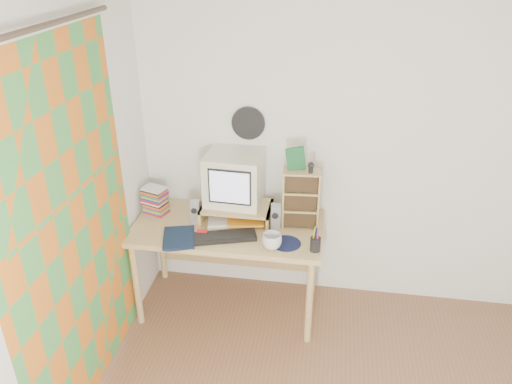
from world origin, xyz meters
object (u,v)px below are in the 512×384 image
(desk, at_px, (230,237))
(cd_rack, at_px, (301,199))
(crt_monitor, at_px, (234,179))
(diary, at_px, (163,237))
(dvd_stack, at_px, (155,199))
(keyboard, at_px, (225,237))
(mug, at_px, (272,241))

(desk, distance_m, cd_rack, 0.63)
(crt_monitor, relative_size, diary, 1.51)
(desk, bearing_deg, dvd_stack, 175.61)
(crt_monitor, bearing_deg, diary, -132.79)
(keyboard, xyz_separation_m, dvd_stack, (-0.61, 0.28, 0.11))
(crt_monitor, distance_m, keyboard, 0.44)
(crt_monitor, xyz_separation_m, keyboard, (-0.00, -0.32, -0.30))
(crt_monitor, bearing_deg, dvd_stack, -172.91)
(dvd_stack, xyz_separation_m, cd_rack, (1.11, -0.01, 0.10))
(desk, xyz_separation_m, mug, (0.36, -0.30, 0.19))
(dvd_stack, bearing_deg, crt_monitor, 22.01)
(cd_rack, bearing_deg, crt_monitor, 169.76)
(keyboard, distance_m, dvd_stack, 0.68)
(keyboard, distance_m, mug, 0.35)
(desk, xyz_separation_m, keyboard, (0.02, -0.24, 0.15))
(desk, relative_size, keyboard, 3.20)
(crt_monitor, relative_size, cd_rack, 0.91)
(keyboard, xyz_separation_m, diary, (-0.43, -0.09, 0.01))
(desk, height_order, diary, diary)
(keyboard, relative_size, cd_rack, 0.99)
(diary, bearing_deg, dvd_stack, 101.07)
(dvd_stack, xyz_separation_m, diary, (0.18, -0.37, -0.09))
(keyboard, xyz_separation_m, mug, (0.34, -0.07, 0.04))
(desk, relative_size, cd_rack, 3.17)
(crt_monitor, height_order, cd_rack, crt_monitor)
(crt_monitor, distance_m, mug, 0.58)
(desk, distance_m, keyboard, 0.28)
(crt_monitor, bearing_deg, cd_rack, -3.15)
(desk, bearing_deg, keyboard, -85.30)
(keyboard, height_order, mug, mug)
(mug, height_order, diary, mug)
(desk, relative_size, mug, 10.22)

